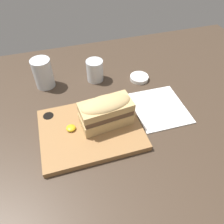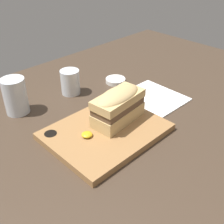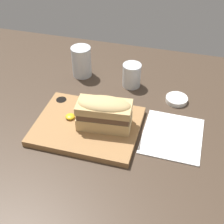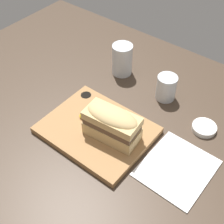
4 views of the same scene
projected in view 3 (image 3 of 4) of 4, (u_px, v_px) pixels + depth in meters
The scene contains 8 objects.
dining_table at pixel (117, 124), 95.60cm from camera, with size 151.75×96.50×2.00cm.
serving_board at pixel (87, 126), 92.01cm from camera, with size 30.22×23.76×1.92cm.
sandwich at pixel (104, 112), 87.33cm from camera, with size 15.95×8.76×9.59cm.
mustard_dollop at pixel (70, 117), 92.87cm from camera, with size 2.84×2.84×1.14cm.
water_glass at pixel (82, 63), 111.58cm from camera, with size 6.96×6.96×11.01cm.
wine_glass at pixel (133, 77), 107.11cm from camera, with size 6.34×6.34×8.23cm.
napkin at pixel (172, 136), 89.78cm from camera, with size 17.15×19.28×0.40cm.
condiment_dish at pixel (177, 99), 101.99cm from camera, with size 7.12×7.12×1.52cm.
Camera 3 is at (17.43, -68.73, 65.23)cm, focal length 50.00 mm.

